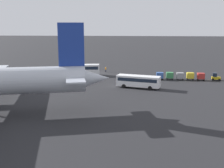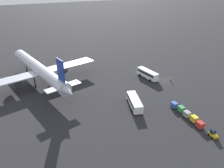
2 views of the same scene
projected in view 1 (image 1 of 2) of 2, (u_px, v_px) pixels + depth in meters
The scene contains 10 objects.
ground_plane at pixel (100, 73), 91.55m from camera, with size 600.00×600.00×0.00m, color #232326.
shuttle_bus_near at pixel (82, 69), 86.10m from camera, with size 10.85×4.33×3.40m.
shuttle_bus_far at pixel (138, 81), 69.03m from camera, with size 11.01×5.59×3.07m.
baggage_tug at pixel (216, 77), 78.74m from camera, with size 2.60×2.01×2.10m.
worker_person at pixel (106, 69), 92.46m from camera, with size 0.38×0.38×1.74m.
cargo_cart_red at pixel (201, 76), 78.58m from camera, with size 2.01×1.70×2.06m.
cargo_cart_yellow at pixel (190, 76), 79.28m from camera, with size 2.01×1.70×2.06m.
cargo_cart_grey at pixel (180, 76), 79.27m from camera, with size 2.01×1.70×2.06m.
cargo_cart_green at pixel (170, 75), 79.83m from camera, with size 2.01×1.70×2.06m.
cargo_cart_blue at pixel (160, 76), 79.60m from camera, with size 2.01×1.70×2.06m.
Camera 1 is at (-11.76, 89.65, 15.38)m, focal length 45.00 mm.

